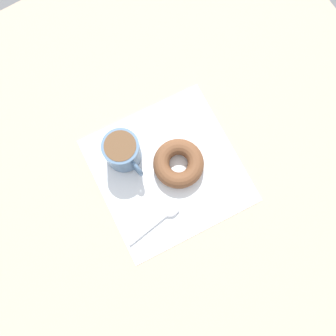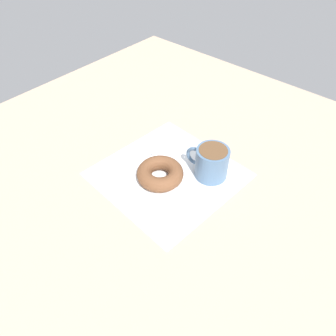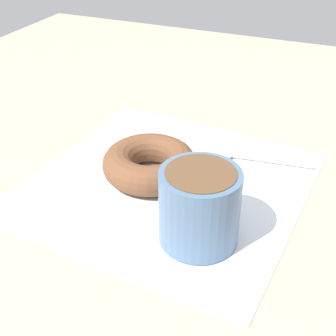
% 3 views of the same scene
% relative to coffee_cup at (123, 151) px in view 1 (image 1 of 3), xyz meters
% --- Properties ---
extents(ground_plane, '(1.20, 1.20, 0.02)m').
position_rel_coffee_cup_xyz_m(ground_plane, '(0.05, -0.10, -0.05)').
color(ground_plane, tan).
extents(napkin, '(0.34, 0.34, 0.00)m').
position_rel_coffee_cup_xyz_m(napkin, '(0.07, -0.08, -0.04)').
color(napkin, white).
rests_on(napkin, ground_plane).
extents(coffee_cup, '(0.08, 0.11, 0.08)m').
position_rel_coffee_cup_xyz_m(coffee_cup, '(0.00, 0.00, 0.00)').
color(coffee_cup, slate).
rests_on(coffee_cup, napkin).
extents(donut, '(0.11, 0.11, 0.04)m').
position_rel_coffee_cup_xyz_m(donut, '(0.09, -0.08, -0.02)').
color(donut, brown).
rests_on(donut, napkin).
extents(spoon, '(0.14, 0.03, 0.01)m').
position_rel_coffee_cup_xyz_m(spoon, '(0.01, -0.17, -0.04)').
color(spoon, silver).
rests_on(spoon, napkin).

